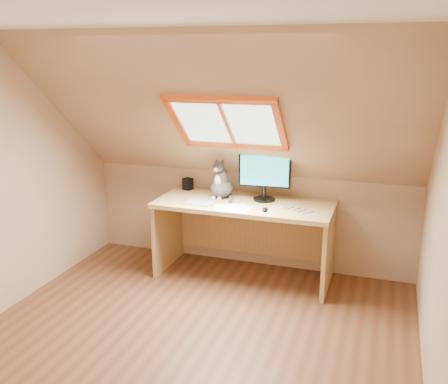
% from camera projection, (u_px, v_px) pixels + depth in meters
% --- Properties ---
extents(ground, '(3.50, 3.50, 0.00)m').
position_uv_depth(ground, '(186.00, 346.00, 3.92)').
color(ground, brown).
rests_on(ground, ground).
extents(room_shell, '(3.52, 3.52, 2.41)m').
position_uv_depth(room_shell, '(176.00, 171.00, 3.45)').
color(room_shell, tan).
rests_on(room_shell, ground).
extents(desk, '(1.75, 0.77, 0.80)m').
position_uv_depth(desk, '(246.00, 222.00, 5.07)').
color(desk, tan).
rests_on(desk, ground).
extents(monitor, '(0.52, 0.22, 0.48)m').
position_uv_depth(monitor, '(265.00, 174.00, 4.92)').
color(monitor, black).
rests_on(monitor, desk).
extents(cat, '(0.27, 0.31, 0.42)m').
position_uv_depth(cat, '(221.00, 183.00, 5.06)').
color(cat, '#4C4543').
rests_on(cat, desk).
extents(desk_speaker, '(0.11, 0.11, 0.13)m').
position_uv_depth(desk_speaker, '(188.00, 184.00, 5.37)').
color(desk_speaker, black).
rests_on(desk_speaker, desk).
extents(graphics_tablet, '(0.28, 0.21, 0.01)m').
position_uv_depth(graphics_tablet, '(200.00, 203.00, 4.90)').
color(graphics_tablet, '#B2B2B7').
rests_on(graphics_tablet, desk).
extents(mouse, '(0.06, 0.10, 0.03)m').
position_uv_depth(mouse, '(265.00, 209.00, 4.65)').
color(mouse, black).
rests_on(mouse, desk).
extents(papers, '(0.35, 0.30, 0.01)m').
position_uv_depth(papers, '(231.00, 208.00, 4.72)').
color(papers, white).
rests_on(papers, desk).
extents(cables, '(0.51, 0.26, 0.01)m').
position_uv_depth(cables, '(289.00, 209.00, 4.69)').
color(cables, silver).
rests_on(cables, desk).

